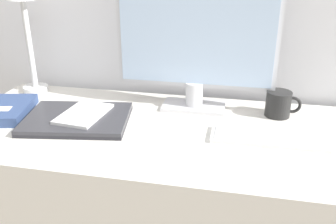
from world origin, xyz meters
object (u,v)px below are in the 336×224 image
monitor (197,32)px  notebook (3,110)px  desk_lamp (24,11)px  laptop (77,119)px  coffee_mug (279,104)px  keyboard (268,138)px  ereader (84,114)px

monitor → notebook: bearing=-163.5°
desk_lamp → notebook: desk_lamp is taller
monitor → desk_lamp: bearing=176.3°
laptop → coffee_mug: 0.63m
keyboard → monitor: bearing=140.7°
laptop → ereader: bearing=25.1°
coffee_mug → laptop: bearing=-164.0°
ereader → coffee_mug: bearing=15.7°
laptop → ereader: ereader is taller
laptop → coffee_mug: bearing=16.0°
laptop → desk_lamp: 0.45m
monitor → desk_lamp: size_ratio=1.26×
notebook → monitor: bearing=16.5°
monitor → coffee_mug: (0.27, -0.01, -0.21)m
laptop → coffee_mug: coffee_mug is taller
monitor → keyboard: 0.39m
desk_lamp → laptop: bearing=-40.0°
laptop → desk_lamp: desk_lamp is taller
monitor → notebook: size_ratio=2.14×
laptop → notebook: bearing=178.3°
monitor → laptop: (-0.34, -0.18, -0.24)m
ereader → desk_lamp: bearing=143.1°
keyboard → ereader: bearing=178.5°
keyboard → laptop: bearing=179.4°
ereader → coffee_mug: size_ratio=1.73×
keyboard → coffee_mug: 0.19m
monitor → coffee_mug: monitor is taller
laptop → desk_lamp: bearing=140.0°
laptop → ereader: size_ratio=1.79×
monitor → notebook: 0.67m
desk_lamp → ereader: bearing=-36.9°
monitor → keyboard: size_ratio=1.62×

